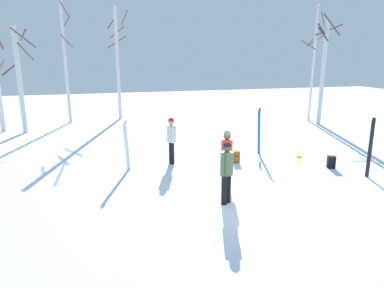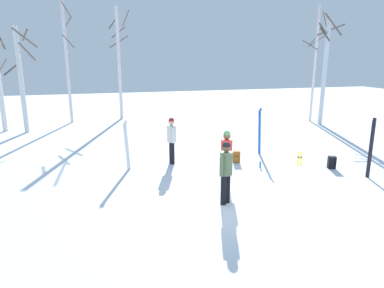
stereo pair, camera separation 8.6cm
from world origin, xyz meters
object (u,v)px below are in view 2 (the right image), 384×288
(person_0, at_px, (226,169))
(birch_tree_1, at_px, (21,77))
(ski_pair_planted_1, at_px, (371,148))
(birch_tree_5, at_px, (315,63))
(birch_tree_3, at_px, (119,62))
(ski_pair_lying_0, at_px, (300,158))
(water_bottle_0, at_px, (260,165))
(birch_tree_4, at_px, (325,70))
(person_1, at_px, (226,154))
(ski_pair_planted_0, at_px, (260,131))
(birch_tree_2, at_px, (67,60))
(backpack_1, at_px, (332,162))
(person_2, at_px, (172,138))
(ski_pair_planted_2, at_px, (127,146))
(backpack_0, at_px, (236,157))

(person_0, xyz_separation_m, birch_tree_1, (-6.85, 11.12, 1.85))
(ski_pair_planted_1, height_order, birch_tree_5, birch_tree_5)
(birch_tree_3, bearing_deg, ski_pair_lying_0, -60.58)
(water_bottle_0, xyz_separation_m, birch_tree_1, (-9.13, 8.58, 2.72))
(birch_tree_3, relative_size, birch_tree_4, 1.11)
(person_1, height_order, ski_pair_planted_0, ski_pair_planted_0)
(person_0, relative_size, ski_pair_lying_0, 1.01)
(birch_tree_2, bearing_deg, person_1, -66.54)
(ski_pair_planted_1, relative_size, birch_tree_1, 0.37)
(birch_tree_3, relative_size, birch_tree_5, 1.00)
(backpack_1, bearing_deg, person_2, 158.84)
(ski_pair_planted_1, relative_size, ski_pair_lying_0, 1.17)
(ski_pair_planted_2, bearing_deg, person_1, -38.94)
(ski_pair_planted_1, distance_m, ski_pair_lying_0, 2.86)
(ski_pair_planted_1, distance_m, backpack_0, 4.48)
(backpack_0, bearing_deg, birch_tree_2, 122.74)
(ski_pair_planted_2, bearing_deg, birch_tree_1, 121.04)
(person_1, xyz_separation_m, person_2, (-1.15, 2.60, 0.00))
(ski_pair_lying_0, bearing_deg, birch_tree_3, 119.42)
(ski_pair_planted_0, distance_m, ski_pair_planted_2, 5.38)
(ski_pair_planted_2, bearing_deg, water_bottle_0, -12.51)
(person_0, height_order, water_bottle_0, person_0)
(ski_pair_planted_1, xyz_separation_m, birch_tree_4, (3.99, 8.24, 2.13))
(person_0, distance_m, ski_pair_planted_1, 5.28)
(ski_pair_planted_2, distance_m, backpack_0, 4.06)
(birch_tree_1, distance_m, birch_tree_4, 16.23)
(ski_pair_planted_1, xyz_separation_m, backpack_1, (-0.54, 1.12, -0.77))
(ski_pair_planted_0, xyz_separation_m, ski_pair_planted_2, (-5.34, -0.68, -0.06))
(person_1, relative_size, backpack_0, 3.90)
(ski_pair_lying_0, relative_size, backpack_1, 3.85)
(backpack_0, relative_size, birch_tree_3, 0.07)
(person_0, xyz_separation_m, ski_pair_lying_0, (4.31, 3.23, -0.97))
(ski_pair_planted_2, bearing_deg, backpack_1, -13.93)
(backpack_0, xyz_separation_m, birch_tree_3, (-3.48, 10.64, 3.32))
(ski_pair_planted_0, bearing_deg, birch_tree_5, 42.81)
(person_1, bearing_deg, person_2, 113.89)
(person_2, relative_size, birch_tree_3, 0.25)
(ski_pair_planted_2, distance_m, water_bottle_0, 4.75)
(backpack_1, height_order, birch_tree_3, birch_tree_3)
(ski_pair_lying_0, relative_size, water_bottle_0, 7.05)
(person_0, bearing_deg, backpack_0, 63.04)
(ski_pair_planted_2, bearing_deg, birch_tree_2, 103.99)
(birch_tree_1, bearing_deg, ski_pair_lying_0, -35.28)
(birch_tree_1, bearing_deg, ski_pair_planted_0, -34.86)
(water_bottle_0, bearing_deg, backpack_0, 125.17)
(person_2, xyz_separation_m, birch_tree_3, (-1.12, 10.11, 2.56))
(birch_tree_1, bearing_deg, birch_tree_5, -3.89)
(person_1, distance_m, person_2, 2.84)
(person_2, bearing_deg, birch_tree_1, 130.62)
(birch_tree_3, bearing_deg, person_2, -83.67)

